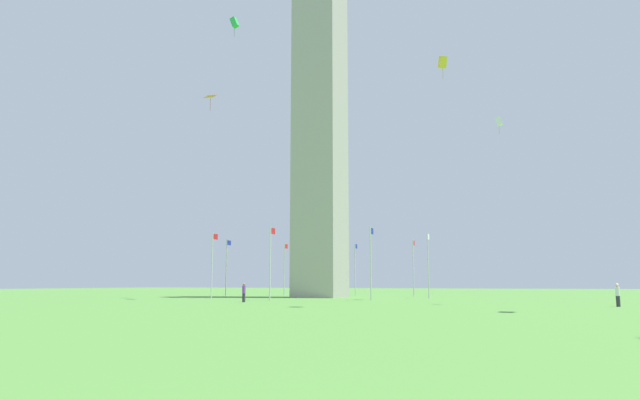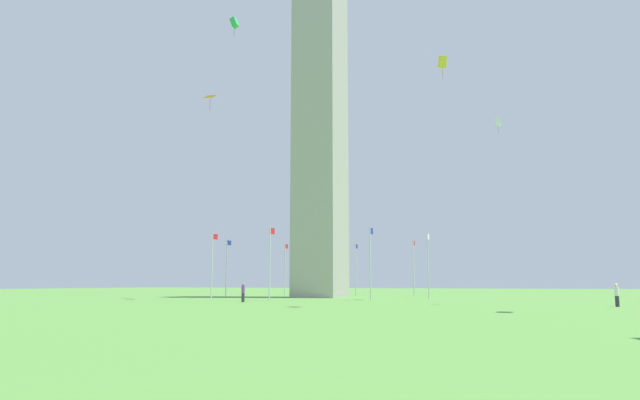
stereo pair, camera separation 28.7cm
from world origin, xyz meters
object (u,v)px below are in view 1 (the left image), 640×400
Objects in this scene: kite_white_box at (499,121)px; flagpole_w at (428,262)px; flagpole_e at (227,265)px; person_purple_shirt at (244,293)px; kite_orange_diamond at (210,97)px; flagpole_ne at (285,266)px; kite_yellow_box at (443,62)px; flagpole_n at (355,266)px; flagpole_se at (212,262)px; flagpole_s at (270,259)px; flagpole_nw at (413,265)px; person_white_shirt at (618,295)px; flagpole_sw at (371,259)px; kite_green_box at (234,23)px; obelisk_monument at (320,96)px.

flagpole_w is at bearing 30.14° from kite_white_box.
person_purple_shirt is (-19.43, -13.86, -3.32)m from flagpole_e.
flagpole_w is at bearing -57.02° from kite_orange_diamond.
kite_yellow_box is (-14.10, -26.35, 22.19)m from flagpole_ne.
kite_yellow_box reaches higher than flagpole_n.
flagpole_se and flagpole_s have the same top height.
flagpole_s is (-3.98, -9.61, 0.00)m from flagpole_se.
flagpole_s is at bearing 118.50° from kite_yellow_box.
flagpole_n is 10.40m from flagpole_nw.
flagpole_ne is at bearing 61.85° from kite_yellow_box.
flagpole_nw is at bearing 27.50° from kite_white_box.
flagpole_nw reaches higher than person_purple_shirt.
person_white_shirt is at bearing -111.68° from flagpole_e.
flagpole_nw is at bearing -17.60° from person_white_shirt.
kite_yellow_box is at bearing -79.02° from flagpole_se.
flagpole_sw is 4.92× the size of kite_white_box.
person_white_shirt is (-31.51, -31.49, -3.33)m from flagpole_n.
flagpole_e is 25.11m from flagpole_sw.
kite_orange_diamond is (-0.24, 7.72, 18.37)m from flagpole_s.
kite_green_box is (-8.70, 21.52, 29.56)m from flagpole_w.
flagpole_ne is 1.00× the size of flagpole_s.
kite_yellow_box is at bearing -98.43° from flagpole_e.
flagpole_ne is 43.93m from kite_white_box.
kite_orange_diamond is at bearing 143.52° from flagpole_nw.
kite_green_box is 26.09m from kite_yellow_box.
flagpole_s is 4.12× the size of kite_orange_diamond.
kite_green_box is at bearing 20.76° from person_white_shirt.
flagpole_ne is 4.33× the size of person_purple_shirt.
flagpole_sw is 19.22m from flagpole_nw.
flagpole_sw is at bearing 13.12° from person_white_shirt.
kite_yellow_box reaches higher than flagpole_ne.
person_white_shirt is 52.16m from kite_green_box.
flagpole_s reaches higher than person_purple_shirt.
flagpole_ne is (-3.98, 9.61, 0.00)m from flagpole_n.
flagpole_ne and flagpole_s have the same top height.
person_white_shirt is at bearing -135.02° from flagpole_n.
flagpole_se is 42.06m from person_white_shirt.
flagpole_ne is 37.23m from kite_yellow_box.
obelisk_monument is at bearing 135.19° from flagpole_nw.
person_purple_shirt is 35.54m from kite_green_box.
person_purple_shirt is at bearing -144.50° from flagpole_e.
obelisk_monument is 29.48× the size of person_purple_shirt.
flagpole_e reaches higher than person_purple_shirt.
flagpole_n is 4.40× the size of person_white_shirt.
flagpole_se is 2.78× the size of kite_yellow_box.
flagpole_s is 19.93m from kite_orange_diamond.
person_purple_shirt is at bearing -125.05° from kite_orange_diamond.
obelisk_monument is at bearing -0.00° from flagpole_s.
flagpole_s is 19.22m from flagpole_w.
kite_green_box is at bearing 137.44° from obelisk_monument.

